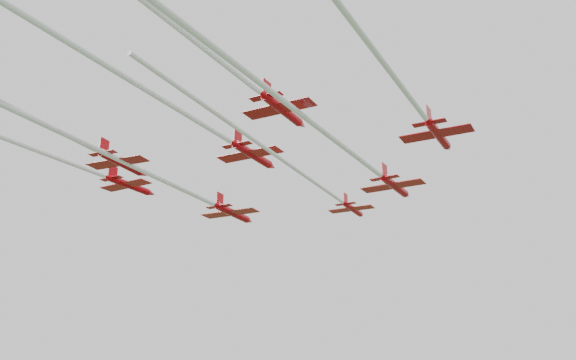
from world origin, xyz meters
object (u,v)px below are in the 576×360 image
Objects in this scene: jet_row3_right at (412,100)px; jet_row2_right at (352,154)px; jet_row3_mid at (195,120)px; jet_row4_left at (55,129)px; jet_row2_left at (172,185)px; jet_row3_left at (55,157)px; jet_row4_right at (216,58)px; jet_lead at (309,179)px.

jet_row2_right is at bearing 142.27° from jet_row3_right.
jet_row3_mid reaches higher than jet_row4_left.
jet_row3_mid is at bearing -172.55° from jet_row3_right.
jet_row2_right is at bearing -0.40° from jet_row2_left.
jet_row3_left is (-10.04, -12.54, 2.85)m from jet_row2_left.
jet_row2_left is 16.32m from jet_row3_left.
jet_row3_left is 1.12× the size of jet_row4_right.
jet_row2_right reaches higher than jet_row4_left.
jet_lead is at bearing 80.53° from jet_row3_mid.
jet_row3_mid is at bearing -101.32° from jet_lead.
jet_row3_mid reaches higher than jet_row2_right.
jet_row4_left is (-8.58, -13.04, -3.25)m from jet_row3_mid.
jet_row2_left reaches higher than jet_row2_right.
jet_row4_left is (-33.08, -21.71, -1.65)m from jet_row3_right.
jet_row3_mid is at bearing -143.00° from jet_row2_right.
jet_row3_right is at bearing -35.68° from jet_row2_right.
jet_row3_mid is 1.10× the size of jet_row4_right.
jet_row3_right is at bearing 6.49° from jet_row3_left.
jet_row2_right is at bearing -47.70° from jet_lead.
jet_row3_right reaches higher than jet_row4_right.
jet_row3_right is 39.60m from jet_row4_left.
jet_row3_mid is (0.80, -23.70, 1.17)m from jet_lead.
jet_lead reaches higher than jet_row2_left.
jet_row4_left is at bearing -158.77° from jet_row3_right.
jet_row4_left is at bearing -134.75° from jet_row3_mid.
jet_row3_right is (24.50, 8.68, -1.61)m from jet_row3_mid.
jet_row3_left is 49.53m from jet_row3_right.
jet_row2_right is (26.38, 6.00, 0.05)m from jet_row2_left.
jet_row2_left is at bearing 168.79° from jet_row3_right.
jet_row4_right reaches higher than jet_row4_left.
jet_lead is 1.31× the size of jet_row3_right.
jet_row4_left is (4.63, -21.16, 0.20)m from jet_row2_left.
jet_row3_mid is (23.26, 4.42, 0.60)m from jet_row3_left.
jet_row3_right reaches higher than jet_row2_left.
jet_row3_mid is 26.04m from jet_row3_right.
jet_row3_mid reaches higher than jet_row3_right.
jet_row3_mid reaches higher than jet_row2_left.
jet_row2_right is 12.70m from jet_row3_right.
jet_row3_right is at bearing 17.06° from jet_row4_left.
jet_row2_right is 40.97m from jet_row3_left.
jet_row2_left is 1.25× the size of jet_row4_right.
jet_row3_left reaches higher than jet_lead.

